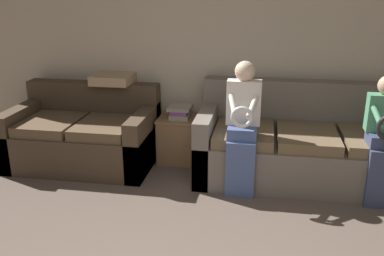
# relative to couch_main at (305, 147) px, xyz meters

# --- Properties ---
(wall_back) EXTENTS (7.19, 0.06, 2.55)m
(wall_back) POSITION_rel_couch_main_xyz_m (-0.82, 0.53, 0.94)
(wall_back) COLOR beige
(wall_back) RESTS_ON ground_plane
(couch_main) EXTENTS (2.18, 0.98, 0.95)m
(couch_main) POSITION_rel_couch_main_xyz_m (0.00, 0.00, 0.00)
(couch_main) COLOR #70665B
(couch_main) RESTS_ON ground_plane
(couch_side) EXTENTS (1.55, 0.94, 0.85)m
(couch_side) POSITION_rel_couch_main_xyz_m (-2.39, -0.02, -0.02)
(couch_side) COLOR #473828
(couch_side) RESTS_ON ground_plane
(child_left_seated) EXTENTS (0.33, 0.39, 1.25)m
(child_left_seated) POSITION_rel_couch_main_xyz_m (-0.63, -0.41, 0.36)
(child_left_seated) COLOR #475B8E
(child_left_seated) RESTS_ON ground_plane
(child_right_seated) EXTENTS (0.31, 0.38, 1.16)m
(child_right_seated) POSITION_rel_couch_main_xyz_m (0.63, -0.42, 0.32)
(child_right_seated) COLOR #384260
(child_right_seated) RESTS_ON ground_plane
(side_shelf) EXTENTS (0.47, 0.48, 0.51)m
(side_shelf) POSITION_rel_couch_main_xyz_m (-1.35, 0.24, -0.07)
(side_shelf) COLOR olive
(side_shelf) RESTS_ON ground_plane
(book_stack) EXTENTS (0.25, 0.31, 0.13)m
(book_stack) POSITION_rel_couch_main_xyz_m (-1.35, 0.24, 0.24)
(book_stack) COLOR gray
(book_stack) RESTS_ON side_shelf
(throw_pillow) EXTENTS (0.44, 0.44, 0.10)m
(throw_pillow) POSITION_rel_couch_main_xyz_m (-2.13, 0.32, 0.57)
(throw_pillow) COLOR tan
(throw_pillow) RESTS_ON couch_side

